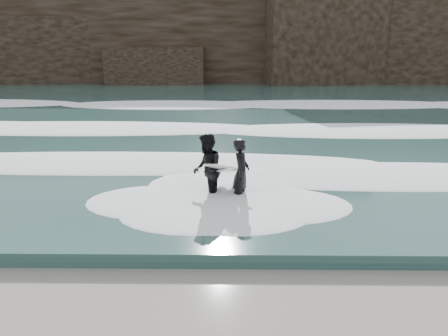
{
  "coord_description": "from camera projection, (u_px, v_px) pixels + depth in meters",
  "views": [
    {
      "loc": [
        -0.37,
        -4.33,
        4.0
      ],
      "look_at": [
        -0.51,
        6.49,
        1.0
      ],
      "focal_mm": 35.0,
      "sensor_mm": 36.0,
      "label": 1
    }
  ],
  "objects": [
    {
      "name": "surfer_left",
      "position": [
        238.0,
        172.0,
        11.26
      ],
      "size": [
        1.07,
        1.97,
        1.76
      ],
      "color": "black",
      "rests_on": "ground"
    },
    {
      "name": "surfer_right",
      "position": [
        209.0,
        170.0,
        11.26
      ],
      "size": [
        1.46,
        2.31,
        1.89
      ],
      "color": "black",
      "rests_on": "ground"
    },
    {
      "name": "sea",
      "position": [
        235.0,
        100.0,
        33.14
      ],
      "size": [
        90.0,
        52.0,
        0.3
      ],
      "primitive_type": "cube",
      "color": "#274A48",
      "rests_on": "ground"
    },
    {
      "name": "foam_far",
      "position": [
        235.0,
        102.0,
        29.21
      ],
      "size": [
        60.0,
        4.8,
        0.3
      ],
      "primitive_type": "ellipsoid",
      "color": "white",
      "rests_on": "sea"
    },
    {
      "name": "foam_mid",
      "position": [
        237.0,
        126.0,
        20.54
      ],
      "size": [
        60.0,
        4.0,
        0.24
      ],
      "primitive_type": "ellipsoid",
      "color": "white",
      "rests_on": "sea"
    },
    {
      "name": "headland",
      "position": [
        233.0,
        38.0,
        48.23
      ],
      "size": [
        70.0,
        9.0,
        10.0
      ],
      "primitive_type": "cube",
      "color": "black",
      "rests_on": "ground"
    },
    {
      "name": "foam_near",
      "position": [
        241.0,
        165.0,
        13.8
      ],
      "size": [
        60.0,
        3.2,
        0.2
      ],
      "primitive_type": "ellipsoid",
      "color": "white",
      "rests_on": "sea"
    }
  ]
}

